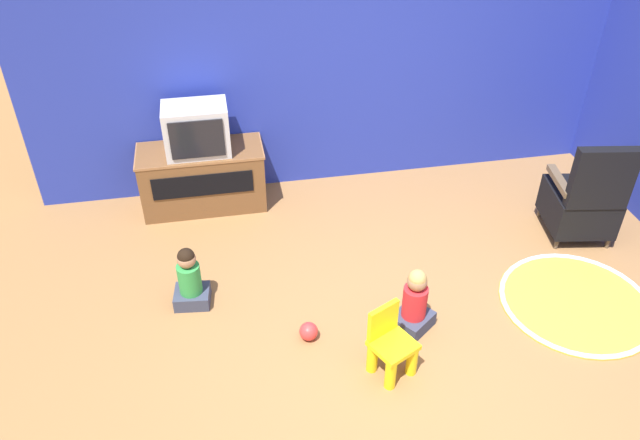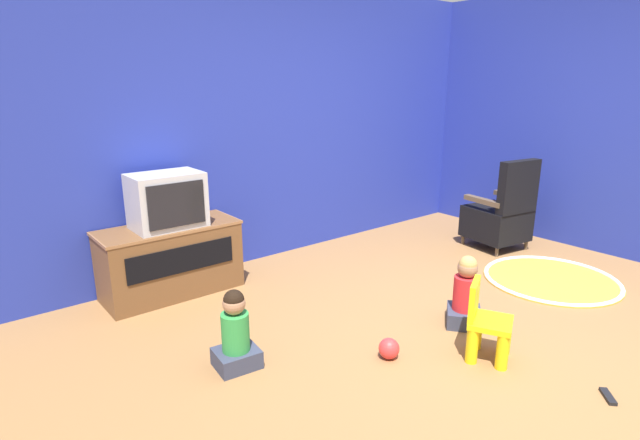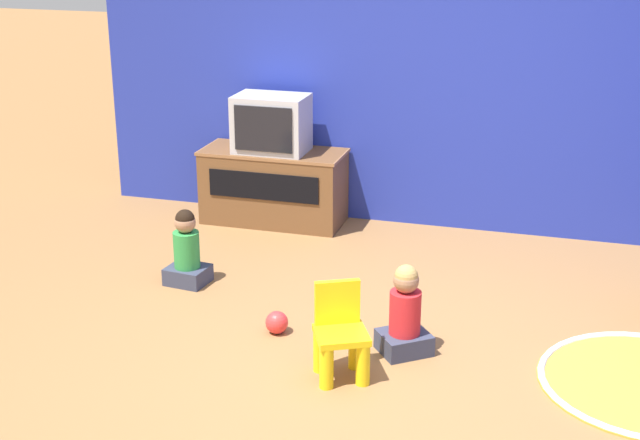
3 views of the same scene
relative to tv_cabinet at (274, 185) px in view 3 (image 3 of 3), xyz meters
name	(u,v)px [view 3 (image 3 of 3)]	position (x,y,z in m)	size (l,w,h in m)	color
ground_plane	(406,368)	(1.49, -2.08, -0.31)	(30.00, 30.00, 0.00)	olive
wall_back	(442,57)	(1.25, 0.32, 1.02)	(5.52, 0.12, 2.65)	#23339E
tv_cabinet	(274,185)	(0.00, 0.00, 0.00)	(1.13, 0.49, 0.59)	brown
television	(271,124)	(0.00, -0.03, 0.50)	(0.56, 0.39, 0.44)	#B7B7BC
yellow_kid_chair	(340,340)	(1.16, -2.25, -0.09)	(0.36, 0.35, 0.52)	yellow
child_watching_left	(187,252)	(-0.15, -1.33, -0.08)	(0.29, 0.26, 0.52)	#33384C
child_watching_center	(405,315)	(1.44, -1.89, -0.08)	(0.36, 0.35, 0.53)	#33384C
toy_ball	(277,322)	(0.67, -1.87, -0.24)	(0.14, 0.14, 0.14)	red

